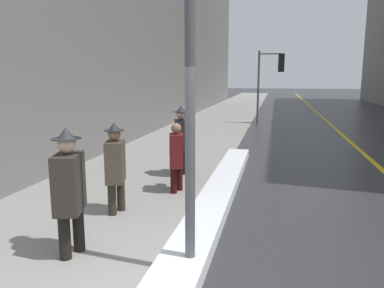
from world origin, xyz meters
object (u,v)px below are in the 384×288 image
object	(u,v)px
pedestrian_nearside	(176,154)
pedestrian_trailing	(181,138)
pedestrian_in_glasses	(69,187)
lamp_post	(190,3)
traffic_light_near	(273,71)
pedestrian_in_fedora	(115,165)

from	to	relation	value
pedestrian_nearside	pedestrian_trailing	xyz separation A→B (m)	(-0.23, 1.29, 0.13)
pedestrian_nearside	pedestrian_in_glasses	bearing A→B (deg)	-26.93
pedestrian_trailing	lamp_post	bearing A→B (deg)	0.45
pedestrian_nearside	traffic_light_near	bearing A→B (deg)	156.78
traffic_light_near	pedestrian_in_glasses	size ratio (longest dim) A/B	2.11
pedestrian_trailing	pedestrian_in_glasses	bearing A→B (deg)	-20.56
lamp_post	pedestrian_nearside	distance (m)	4.09
pedestrian_in_glasses	pedestrian_in_fedora	distance (m)	1.63
pedestrian_in_glasses	pedestrian_in_fedora	world-z (taller)	pedestrian_in_glasses
pedestrian_in_fedora	pedestrian_nearside	world-z (taller)	pedestrian_in_fedora
traffic_light_near	pedestrian_nearside	xyz separation A→B (m)	(-1.74, -12.29, -1.86)
pedestrian_in_fedora	pedestrian_nearside	xyz separation A→B (m)	(0.71, 1.44, -0.08)
pedestrian_in_fedora	pedestrian_trailing	xyz separation A→B (m)	(0.48, 2.73, 0.05)
traffic_light_near	pedestrian_in_glasses	world-z (taller)	traffic_light_near
lamp_post	traffic_light_near	xyz separation A→B (m)	(0.72, 15.46, -0.51)
traffic_light_near	pedestrian_nearside	bearing A→B (deg)	-101.21
traffic_light_near	pedestrian_nearside	distance (m)	12.55
traffic_light_near	pedestrian_in_fedora	world-z (taller)	traffic_light_near
pedestrian_in_fedora	pedestrian_trailing	distance (m)	2.78
lamp_post	pedestrian_nearside	world-z (taller)	lamp_post
lamp_post	traffic_light_near	bearing A→B (deg)	87.33
traffic_light_near	pedestrian_trailing	world-z (taller)	traffic_light_near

